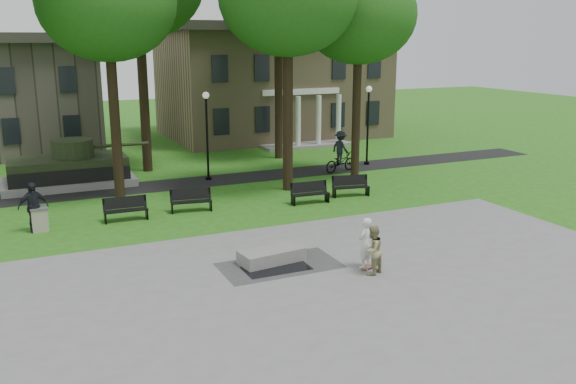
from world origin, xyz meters
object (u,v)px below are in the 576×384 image
object	(u,v)px
concrete_block	(272,256)
skateboarder	(365,243)
cyclist	(340,155)
park_bench_0	(125,208)
trash_bin	(40,219)
friend_watching	(372,250)

from	to	relation	value
concrete_block	skateboarder	xyz separation A→B (m)	(2.61, -1.75, 0.63)
cyclist	park_bench_0	bearing A→B (deg)	95.72
park_bench_0	trash_bin	size ratio (longest dim) A/B	1.89
skateboarder	cyclist	world-z (taller)	cyclist
cyclist	trash_bin	xyz separation A→B (m)	(-16.32, -4.80, -0.48)
park_bench_0	trash_bin	xyz separation A→B (m)	(-3.36, -0.04, -0.04)
skateboarder	park_bench_0	bearing A→B (deg)	-85.62
concrete_block	cyclist	distance (m)	15.13
trash_bin	cyclist	bearing A→B (deg)	16.40
friend_watching	park_bench_0	world-z (taller)	friend_watching
concrete_block	skateboarder	bearing A→B (deg)	-33.80
skateboarder	friend_watching	xyz separation A→B (m)	(-0.10, -0.61, -0.04)
skateboarder	trash_bin	bearing A→B (deg)	-73.36
cyclist	park_bench_0	xyz separation A→B (m)	(-12.96, -4.76, -0.44)
skateboarder	concrete_block	bearing A→B (deg)	-64.52
concrete_block	skateboarder	size ratio (longest dim) A/B	1.28
park_bench_0	trash_bin	distance (m)	3.36
friend_watching	trash_bin	xyz separation A→B (m)	(-9.50, 9.45, -0.35)
concrete_block	trash_bin	xyz separation A→B (m)	(-6.99, 7.09, 0.24)
cyclist	trash_bin	world-z (taller)	cyclist
concrete_block	park_bench_0	xyz separation A→B (m)	(-3.63, 7.13, 0.28)
friend_watching	cyclist	xyz separation A→B (m)	(6.81, 14.25, 0.13)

